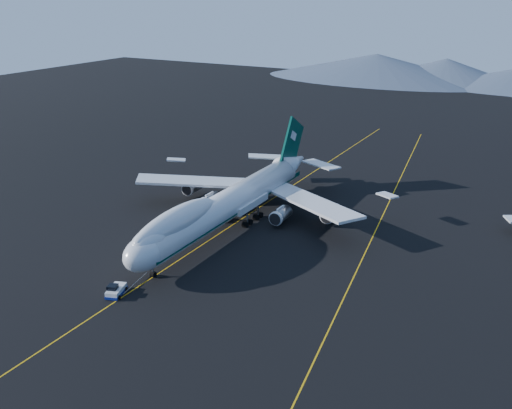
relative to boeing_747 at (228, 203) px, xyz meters
The scene contains 5 objects.
ground 5.81m from the boeing_747, 90.00° to the right, with size 500.00×500.00×0.00m, color black.
taxiway_line_main 5.80m from the boeing_747, 90.00° to the right, with size 0.25×220.00×0.01m, color #D29C0C.
taxiway_line_side 32.14m from the boeing_747, 18.38° to the left, with size 0.25×200.00×0.01m, color #D29C0C.
boeing_747 is the anchor object (origin of this frame).
pushback_tug 35.19m from the boeing_747, 92.56° to the right, with size 3.70×5.12×2.01m.
Camera 1 is at (62.33, -99.51, 50.08)m, focal length 40.00 mm.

